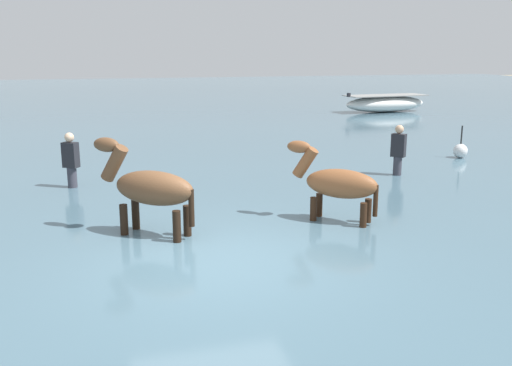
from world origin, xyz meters
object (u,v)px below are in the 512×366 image
Objects in this scene: horse_trailing_bay at (150,191)px; person_onlooker_left at (398,157)px; channel_buoy at (460,151)px; boat_mid_channel at (385,103)px; person_spectator_far at (71,168)px; horse_lead_chestnut at (337,186)px.

person_onlooker_left is (6.07, 2.99, -0.30)m from horse_trailing_bay.
channel_buoy is at bearing 28.77° from person_onlooker_left.
boat_mid_channel is 2.59× the size of person_spectator_far.
horse_trailing_bay is 1.21× the size of person_onlooker_left.
channel_buoy is at bearing 4.28° from person_spectator_far.
channel_buoy is at bearing 27.04° from horse_trailing_bay.
horse_trailing_bay is 4.00m from person_spectator_far.
person_onlooker_left is (-6.61, -12.98, 0.03)m from boat_mid_channel.
horse_lead_chestnut is 4.25m from person_onlooker_left.
boat_mid_channel is at bearing 41.10° from person_spectator_far.
person_onlooker_left is at bearing -151.23° from channel_buoy.
horse_lead_chestnut reaches higher than boat_mid_channel.
horse_lead_chestnut is 18.69m from boat_mid_channel.
horse_lead_chestnut is 3.17m from horse_trailing_bay.
boat_mid_channel is 12.07m from channel_buoy.
horse_trailing_bay is at bearing -152.96° from channel_buoy.
person_spectator_far is at bearing 174.04° from person_onlooker_left.
person_onlooker_left is 1.00× the size of person_spectator_far.
horse_trailing_bay reaches higher than boat_mid_channel.
person_onlooker_left is at bearing 46.81° from horse_lead_chestnut.
boat_mid_channel is (12.68, 15.97, -0.33)m from horse_trailing_bay.
horse_trailing_bay is at bearing -153.77° from person_onlooker_left.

